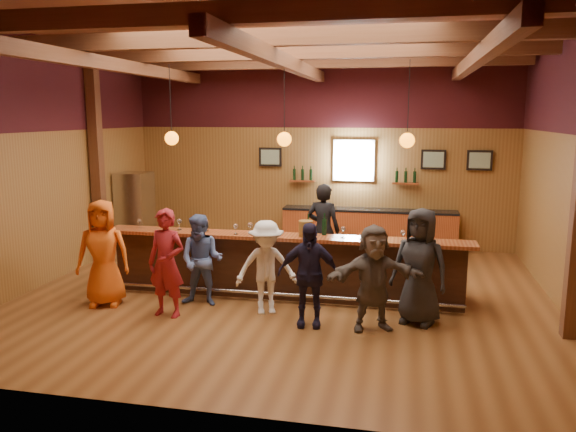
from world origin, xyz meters
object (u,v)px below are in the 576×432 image
at_px(back_bar_cabinet, 369,229).
at_px(ice_bucket, 306,229).
at_px(stainless_fridge, 135,211).
at_px(bottle_a, 308,227).
at_px(customer_orange, 103,253).
at_px(customer_white, 266,267).
at_px(bartender, 323,230).
at_px(customer_denim, 202,260).
at_px(customer_navy, 308,275).
at_px(bar_counter, 287,264).
at_px(customer_brown, 373,278).
at_px(customer_redvest, 167,263).
at_px(customer_dark, 420,266).

bearing_deg(back_bar_cabinet, ice_bucket, -101.43).
height_order(stainless_fridge, bottle_a, stainless_fridge).
xyz_separation_m(back_bar_cabinet, customer_orange, (-4.00, -4.80, 0.40)).
xyz_separation_m(customer_white, bartender, (0.56, 2.33, 0.16)).
xyz_separation_m(back_bar_cabinet, stainless_fridge, (-5.30, -1.12, 0.42)).
bearing_deg(customer_denim, customer_navy, -17.37).
bearing_deg(bottle_a, bar_counter, 153.79).
relative_size(bar_counter, customer_brown, 4.04).
relative_size(back_bar_cabinet, customer_denim, 2.64).
xyz_separation_m(customer_denim, bartender, (1.69, 2.16, 0.15)).
xyz_separation_m(customer_redvest, bottle_a, (1.99, 1.31, 0.40)).
bearing_deg(customer_brown, customer_white, 148.58).
relative_size(customer_orange, customer_navy, 1.12).
bearing_deg(ice_bucket, bartender, 87.71).
relative_size(customer_redvest, ice_bucket, 6.42).
distance_m(customer_denim, bottle_a, 1.86).
bearing_deg(customer_orange, ice_bucket, 0.60).
relative_size(customer_denim, customer_brown, 0.97).
bearing_deg(customer_white, customer_brown, -32.83).
bearing_deg(customer_navy, bartender, 87.86).
xyz_separation_m(customer_redvest, customer_navy, (2.22, 0.04, -0.06)).
height_order(customer_white, customer_dark, customer_dark).
distance_m(customer_redvest, customer_navy, 2.22).
height_order(bar_counter, stainless_fridge, stainless_fridge).
xyz_separation_m(customer_navy, bottle_a, (-0.23, 1.27, 0.46)).
bearing_deg(stainless_fridge, bar_counter, -30.76).
height_order(bar_counter, back_bar_cabinet, bar_counter).
bearing_deg(bar_counter, bottle_a, -26.21).
relative_size(back_bar_cabinet, bartender, 2.21).
relative_size(customer_dark, ice_bucket, 6.66).
height_order(stainless_fridge, bartender, bartender).
distance_m(back_bar_cabinet, bottle_a, 3.93).
bearing_deg(bartender, ice_bucket, 98.28).
bearing_deg(bottle_a, customer_navy, -79.89).
height_order(customer_denim, customer_navy, customer_navy).
height_order(customer_white, customer_brown, customer_brown).
distance_m(customer_orange, bartender, 4.10).
bearing_deg(bartender, stainless_fridge, -4.21).
relative_size(stainless_fridge, ice_bucket, 6.82).
bearing_deg(bottle_a, customer_dark, -24.14).
height_order(bar_counter, bartender, bartender).
height_order(customer_orange, customer_dark, customer_dark).
bearing_deg(bar_counter, customer_redvest, -136.50).
bearing_deg(bartender, back_bar_cabinet, -96.82).
height_order(customer_orange, bartender, bartender).
relative_size(customer_orange, ice_bucket, 6.65).
bearing_deg(bottle_a, customer_white, -120.07).
distance_m(back_bar_cabinet, ice_bucket, 4.07).
distance_m(customer_denim, customer_white, 1.14).
bearing_deg(customer_redvest, ice_bucket, 38.42).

